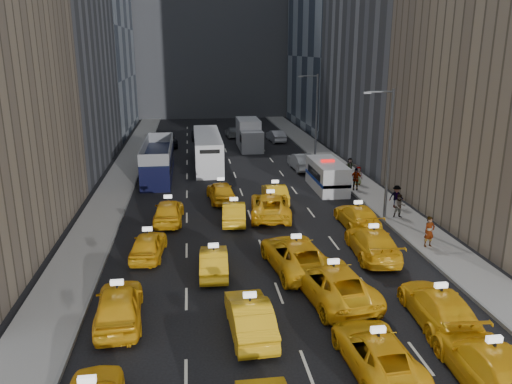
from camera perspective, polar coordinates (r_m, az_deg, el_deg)
ground at (r=23.22m, az=3.52°, el=-13.70°), size 160.00×160.00×0.00m
sidewalk_west at (r=46.66m, az=-15.28°, el=1.29°), size 3.00×90.00×0.15m
sidewalk_east at (r=48.43m, az=10.14°, el=2.14°), size 3.00×90.00×0.15m
curb_west at (r=46.47m, az=-13.52°, el=1.38°), size 0.15×90.00×0.18m
curb_east at (r=48.01m, az=8.49°, el=2.11°), size 0.15×90.00×0.18m
streetlight_near at (r=35.02m, az=14.80°, el=4.67°), size 2.15×0.22×9.00m
streetlight_far at (r=53.82m, az=6.81°, el=8.91°), size 2.15×0.22×9.00m
taxi_2 at (r=19.96m, az=13.60°, el=-17.27°), size 2.55×5.08×1.38m
taxi_3 at (r=20.25m, az=25.20°, el=-17.50°), size 2.61×5.82×1.66m
taxi_4 at (r=22.94m, az=-15.41°, el=-12.30°), size 2.30×5.04×1.68m
taxi_5 at (r=21.42m, az=-0.71°, el=-14.03°), size 1.86×4.78×1.55m
taxi_6 at (r=24.37m, az=8.74°, el=-10.12°), size 3.57×6.36×1.68m
taxi_7 at (r=23.51m, az=20.15°, el=-12.16°), size 2.55×5.54×1.57m
taxi_8 at (r=29.31m, az=-12.21°, el=-5.90°), size 2.13×4.45×1.47m
taxi_9 at (r=26.72m, az=-4.85°, el=-7.91°), size 1.62×4.23×1.37m
taxi_10 at (r=27.17m, az=4.57°, el=-7.13°), size 3.51×6.32×1.67m
taxi_11 at (r=29.50m, az=13.18°, el=-5.66°), size 2.67×5.74×1.62m
taxi_12 at (r=34.71m, az=-9.96°, el=-2.15°), size 2.12×4.83×1.62m
taxi_13 at (r=34.24m, az=-2.54°, el=-2.32°), size 1.89×4.51×1.45m
taxi_14 at (r=35.39m, az=1.66°, el=-1.53°), size 3.45×6.21×1.64m
taxi_15 at (r=34.00m, az=11.52°, el=-2.72°), size 2.16×5.24×1.52m
taxi_16 at (r=39.00m, az=-4.02°, el=0.07°), size 2.30×4.81×1.59m
taxi_17 at (r=38.65m, az=2.18°, el=-0.15°), size 1.55×4.43×1.46m
nypd_van at (r=42.50m, az=8.13°, el=1.81°), size 2.98×6.24×2.59m
double_decker at (r=47.15m, az=-11.14°, el=3.61°), size 3.46×11.22×3.21m
city_bus at (r=51.28m, az=-5.57°, el=4.82°), size 3.44×12.56×3.20m
box_truck at (r=59.88m, az=-0.79°, el=6.60°), size 2.84×7.53×3.40m
misc_car_0 at (r=49.41m, az=5.21°, el=3.49°), size 1.96×5.04×1.64m
misc_car_1 at (r=62.22m, az=-10.42°, el=5.92°), size 3.41×6.30×1.68m
misc_car_2 at (r=68.03m, az=-2.65°, el=6.86°), size 2.04×4.65×1.33m
misc_car_3 at (r=66.06m, az=-6.56°, el=6.62°), size 2.02×4.77×1.61m
misc_car_4 at (r=64.47m, az=2.29°, el=6.43°), size 2.06×4.66×1.49m
pedestrian_0 at (r=31.36m, az=19.19°, el=-4.30°), size 0.75×0.56×1.87m
pedestrian_1 at (r=36.10m, az=16.08°, el=-1.55°), size 0.88×0.58×1.67m
pedestrian_2 at (r=38.29m, az=15.75°, el=-0.50°), size 1.11×0.48×1.70m
pedestrian_3 at (r=42.33m, az=11.31°, el=1.48°), size 1.20×0.85×1.87m
pedestrian_4 at (r=44.05m, az=11.60°, el=1.84°), size 0.85×0.58×1.59m
pedestrian_5 at (r=47.12m, az=10.68°, el=2.85°), size 1.56×0.59×1.65m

